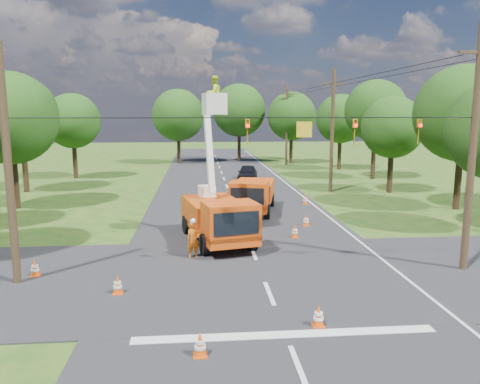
{
  "coord_description": "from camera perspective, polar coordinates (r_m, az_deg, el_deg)",
  "views": [
    {
      "loc": [
        -2.48,
        -15.87,
        6.48
      ],
      "look_at": [
        -0.45,
        6.93,
        2.6
      ],
      "focal_mm": 35.0,
      "sensor_mm": 36.0,
      "label": 1
    }
  ],
  "objects": [
    {
      "name": "tree_right_c",
      "position": [
        40.08,
        18.11,
        7.48
      ],
      "size": [
        5.0,
        5.0,
        7.83
      ],
      "color": "#382616",
      "rests_on": "ground"
    },
    {
      "name": "traffic_cone_1",
      "position": [
        14.95,
        9.55,
        -14.69
      ],
      "size": [
        0.38,
        0.38,
        0.71
      ],
      "color": "#DD4B0B",
      "rests_on": "ground"
    },
    {
      "name": "ground_worker",
      "position": [
        21.23,
        -5.7,
        -5.83
      ],
      "size": [
        0.7,
        0.55,
        1.68
      ],
      "primitive_type": "imported",
      "rotation": [
        0.0,
        0.0,
        0.26
      ],
      "color": "orange",
      "rests_on": "ground"
    },
    {
      "name": "tree_right_d",
      "position": [
        48.08,
        16.21,
        9.48
      ],
      "size": [
        6.0,
        6.0,
        9.7
      ],
      "color": "#382616",
      "rests_on": "ground"
    },
    {
      "name": "tree_left_d",
      "position": [
        35.18,
        -26.21,
        8.07
      ],
      "size": [
        6.2,
        6.2,
        9.24
      ],
      "color": "#382616",
      "rests_on": "ground"
    },
    {
      "name": "traffic_cone_5",
      "position": [
        20.62,
        -23.71,
        -8.48
      ],
      "size": [
        0.38,
        0.38,
        0.71
      ],
      "color": "#DD4B0B",
      "rests_on": "ground"
    },
    {
      "name": "ground",
      "position": [
        36.53,
        -1.11,
        -0.6
      ],
      "size": [
        140.0,
        140.0,
        0.0
      ],
      "primitive_type": "plane",
      "color": "#224B16",
      "rests_on": "ground"
    },
    {
      "name": "distant_car",
      "position": [
        45.05,
        0.92,
        2.33
      ],
      "size": [
        2.45,
        4.7,
        1.53
      ],
      "primitive_type": "imported",
      "rotation": [
        0.0,
        0.0,
        -0.15
      ],
      "color": "black",
      "rests_on": "ground"
    },
    {
      "name": "tree_far_c",
      "position": [
        61.06,
        6.31,
        9.17
      ],
      "size": [
        6.2,
        6.2,
        9.18
      ],
      "color": "#382616",
      "rests_on": "ground"
    },
    {
      "name": "tree_right_b",
      "position": [
        34.61,
        25.56,
        8.62
      ],
      "size": [
        6.4,
        6.4,
        9.65
      ],
      "color": "#382616",
      "rests_on": "ground"
    },
    {
      "name": "traffic_cone_2",
      "position": [
        24.73,
        6.72,
        -4.78
      ],
      "size": [
        0.38,
        0.38,
        0.71
      ],
      "color": "#DD4B0B",
      "rests_on": "ground"
    },
    {
      "name": "tree_left_e",
      "position": [
        42.36,
        -25.15,
        8.74
      ],
      "size": [
        5.8,
        5.8,
        9.41
      ],
      "color": "#382616",
      "rests_on": "ground"
    },
    {
      "name": "traffic_cone_7",
      "position": [
        33.83,
        7.97,
        -0.9
      ],
      "size": [
        0.38,
        0.38,
        0.71
      ],
      "color": "#DD4B0B",
      "rests_on": "ground"
    },
    {
      "name": "road_main",
      "position": [
        36.53,
        -1.11,
        -0.6
      ],
      "size": [
        12.0,
        100.0,
        0.06
      ],
      "primitive_type": "cube",
      "color": "black",
      "rests_on": "ground"
    },
    {
      "name": "edge_line",
      "position": [
        37.33,
        7.49,
        -0.46
      ],
      "size": [
        0.12,
        90.0,
        0.02
      ],
      "primitive_type": "cube",
      "color": "silver",
      "rests_on": "ground"
    },
    {
      "name": "tree_left_f",
      "position": [
        49.44,
        -19.72,
        8.14
      ],
      "size": [
        5.4,
        5.4,
        8.4
      ],
      "color": "#382616",
      "rests_on": "ground"
    },
    {
      "name": "traffic_cone_3",
      "position": [
        27.34,
        8.07,
        -3.41
      ],
      "size": [
        0.38,
        0.38,
        0.71
      ],
      "color": "#DD4B0B",
      "rests_on": "ground"
    },
    {
      "name": "traffic_cone_0",
      "position": [
        13.21,
        -4.89,
        -18.03
      ],
      "size": [
        0.38,
        0.38,
        0.71
      ],
      "color": "#DD4B0B",
      "rests_on": "ground"
    },
    {
      "name": "pole_right_near",
      "position": [
        21.02,
        26.52,
        4.87
      ],
      "size": [
        1.8,
        0.3,
        10.0
      ],
      "color": "#4C3823",
      "rests_on": "ground"
    },
    {
      "name": "pole_left",
      "position": [
        19.3,
        -26.42,
        2.73
      ],
      "size": [
        0.3,
        0.3,
        9.0
      ],
      "color": "#4C3823",
      "rests_on": "ground"
    },
    {
      "name": "tree_far_a",
      "position": [
        60.92,
        -7.55,
        9.26
      ],
      "size": [
        6.6,
        6.6,
        9.5
      ],
      "color": "#382616",
      "rests_on": "ground"
    },
    {
      "name": "signal_span",
      "position": [
        18.48,
        9.75,
        7.62
      ],
      "size": [
        18.0,
        0.29,
        1.07
      ],
      "color": "black",
      "rests_on": "ground"
    },
    {
      "name": "tree_far_b",
      "position": [
        63.11,
        -0.1,
        9.92
      ],
      "size": [
        7.0,
        7.0,
        10.32
      ],
      "color": "#382616",
      "rests_on": "ground"
    },
    {
      "name": "second_truck",
      "position": [
        30.49,
        1.53,
        -0.31
      ],
      "size": [
        3.64,
        6.62,
        2.35
      ],
      "rotation": [
        0.0,
        0.0,
        -0.23
      ],
      "color": "#D5480F",
      "rests_on": "ground"
    },
    {
      "name": "road_cross",
      "position": [
        19.17,
        2.69,
        -10.15
      ],
      "size": [
        56.0,
        10.0,
        0.07
      ],
      "primitive_type": "cube",
      "color": "black",
      "rests_on": "ground"
    },
    {
      "name": "pole_right_mid",
      "position": [
        39.45,
        11.17,
        7.45
      ],
      "size": [
        1.8,
        0.3,
        10.0
      ],
      "color": "#4C3823",
      "rests_on": "ground"
    },
    {
      "name": "tree_right_e",
      "position": [
        55.32,
        12.17,
        8.72
      ],
      "size": [
        5.6,
        5.6,
        8.63
      ],
      "color": "#382616",
      "rests_on": "ground"
    },
    {
      "name": "stop_bar",
      "position": [
        14.44,
        5.59,
        -17.08
      ],
      "size": [
        9.0,
        0.45,
        0.02
      ],
      "primitive_type": "cube",
      "color": "silver",
      "rests_on": "ground"
    },
    {
      "name": "bucket_truck",
      "position": [
        23.42,
        -2.71,
        -2.07
      ],
      "size": [
        3.8,
        6.9,
        8.27
      ],
      "rotation": [
        0.0,
        0.0,
        0.23
      ],
      "color": "#D5480F",
      "rests_on": "ground"
    },
    {
      "name": "traffic_cone_4",
      "position": [
        17.73,
        -14.7,
        -10.9
      ],
      "size": [
        0.38,
        0.38,
        0.71
      ],
      "color": "#DD4B0B",
      "rests_on": "ground"
    },
    {
      "name": "pole_right_far",
      "position": [
        58.92,
        5.72,
        8.24
      ],
      "size": [
        1.8,
        0.3,
        10.0
      ],
      "color": "#4C3823",
      "rests_on": "ground"
    }
  ]
}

